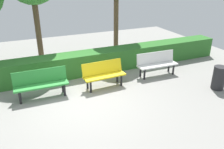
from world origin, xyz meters
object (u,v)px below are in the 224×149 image
Objects in this scene: bench_white at (157,63)px; bench_yellow at (104,73)px; bench_green at (41,82)px; trash_bin at (219,78)px.

bench_white is 1.08× the size of bench_yellow.
bench_green is (4.19, 0.01, 0.00)m from bench_white.
bench_yellow is (2.17, 0.12, -0.00)m from bench_white.
bench_yellow reaches higher than trash_bin.
bench_white is at bearing -179.24° from bench_yellow.
bench_green is (2.02, -0.11, 0.00)m from bench_yellow.
bench_white is 0.96× the size of bench_green.
trash_bin is at bearing 151.26° from bench_yellow.
bench_yellow is at bearing -26.24° from trash_bin.
bench_green is at bearing -5.74° from bench_yellow.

